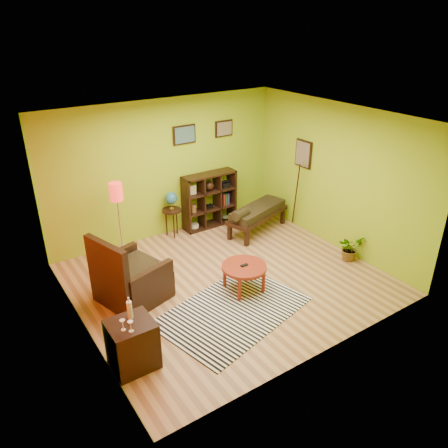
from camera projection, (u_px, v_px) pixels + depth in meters
ground at (228, 279)px, 7.69m from camera, size 5.00×5.00×0.00m
room_shell at (223, 184)px, 6.87m from camera, size 5.04×4.54×2.82m
zebra_rug at (233, 311)px, 6.85m from camera, size 2.57×1.99×0.01m
coffee_table at (244, 269)px, 7.24m from camera, size 0.75×0.75×0.48m
armchair at (129, 280)px, 7.00m from camera, size 1.20×1.19×1.18m
side_cabinet at (132, 344)px, 5.66m from camera, size 0.58×0.52×1.00m
floor_lamp at (117, 199)px, 7.64m from camera, size 0.24×0.24×1.59m
globe_table at (171, 203)px, 8.90m from camera, size 0.40×0.40×0.97m
cube_shelf at (210, 200)px, 9.41m from camera, size 1.20×0.35×1.20m
bench at (257, 213)px, 9.17m from camera, size 1.61×0.97×0.71m
potted_plant at (349, 250)px, 8.23m from camera, size 0.47×0.51×0.38m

